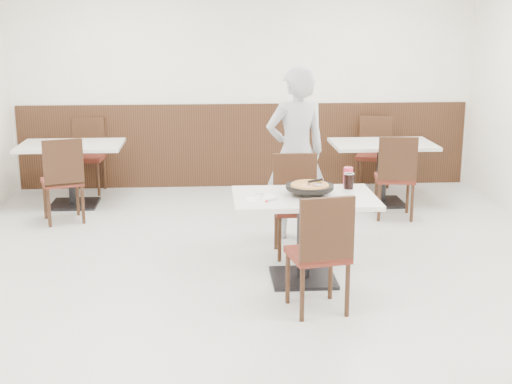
{
  "coord_description": "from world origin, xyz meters",
  "views": [
    {
      "loc": [
        -0.51,
        -5.81,
        2.24
      ],
      "look_at": [
        -0.12,
        -0.3,
        0.86
      ],
      "focal_mm": 50.0,
      "sensor_mm": 36.0,
      "label": 1
    }
  ],
  "objects": [
    {
      "name": "bg_table_left",
      "position": [
        -2.11,
        2.62,
        0.38
      ],
      "size": [
        1.26,
        0.89,
        0.75
      ],
      "primitive_type": null,
      "rotation": [
        0.0,
        0.0,
        0.07
      ],
      "color": "silver",
      "rests_on": "floor"
    },
    {
      "name": "bg_chair_right_far",
      "position": [
        1.64,
        3.09,
        0.47
      ],
      "size": [
        0.54,
        0.54,
        0.95
      ],
      "primitive_type": null,
      "rotation": [
        0.0,
        0.0,
        2.8
      ],
      "color": "black",
      "rests_on": "floor"
    },
    {
      "name": "trivet",
      "position": [
        0.42,
        -0.01,
        0.77
      ],
      "size": [
        0.15,
        0.15,
        0.04
      ],
      "primitive_type": "cylinder",
      "rotation": [
        0.0,
        0.0,
        -0.11
      ],
      "color": "black",
      "rests_on": "main_table"
    },
    {
      "name": "main_table",
      "position": [
        0.31,
        -0.03,
        0.38
      ],
      "size": [
        1.28,
        0.93,
        0.75
      ],
      "primitive_type": null,
      "rotation": [
        0.0,
        0.0,
        -0.11
      ],
      "color": "silver",
      "rests_on": "floor"
    },
    {
      "name": "napkin",
      "position": [
        -0.1,
        -0.14,
        0.75
      ],
      "size": [
        0.18,
        0.18,
        0.0
      ],
      "primitive_type": "cube",
      "rotation": [
        0.0,
        0.0,
        0.03
      ],
      "color": "white",
      "rests_on": "main_table"
    },
    {
      "name": "diner_person",
      "position": [
        0.39,
        1.23,
        0.87
      ],
      "size": [
        0.73,
        0.57,
        1.75
      ],
      "primitive_type": "imported",
      "rotation": [
        0.0,
        0.0,
        3.41
      ],
      "color": "silver",
      "rests_on": "floor"
    },
    {
      "name": "wainscot_back",
      "position": [
        0.0,
        3.48,
        0.55
      ],
      "size": [
        5.9,
        0.03,
        1.1
      ],
      "primitive_type": "cube",
      "color": "black",
      "rests_on": "floor"
    },
    {
      "name": "bg_chair_left_far",
      "position": [
        -2.04,
        3.25,
        0.47
      ],
      "size": [
        0.45,
        0.45,
        0.95
      ],
      "primitive_type": null,
      "rotation": [
        0.0,
        0.0,
        3.07
      ],
      "color": "black",
      "rests_on": "floor"
    },
    {
      "name": "fork",
      "position": [
        -0.06,
        -0.1,
        0.77
      ],
      "size": [
        0.07,
        0.16,
        0.0
      ],
      "primitive_type": "cube",
      "rotation": [
        0.0,
        0.0,
        -0.32
      ],
      "color": "white",
      "rests_on": "side_plate"
    },
    {
      "name": "pizza_pan",
      "position": [
        0.36,
        -0.0,
        0.79
      ],
      "size": [
        0.4,
        0.4,
        0.01
      ],
      "primitive_type": "cylinder",
      "rotation": [
        0.0,
        0.0,
        -0.11
      ],
      "color": "black",
      "rests_on": "trivet"
    },
    {
      "name": "wall_front",
      "position": [
        0.0,
        -3.5,
        1.4
      ],
      "size": [
        6.0,
        0.04,
        2.8
      ],
      "primitive_type": "cube",
      "color": "silver",
      "rests_on": "floor"
    },
    {
      "name": "cola_glass",
      "position": [
        0.73,
        0.19,
        0.81
      ],
      "size": [
        0.09,
        0.09,
        0.13
      ],
      "primitive_type": "cylinder",
      "rotation": [
        0.0,
        0.0,
        -0.11
      ],
      "color": "black",
      "rests_on": "main_table"
    },
    {
      "name": "bg_chair_right_near",
      "position": [
        1.59,
        1.85,
        0.47
      ],
      "size": [
        0.47,
        0.47,
        0.95
      ],
      "primitive_type": null,
      "rotation": [
        0.0,
        0.0,
        -0.14
      ],
      "color": "black",
      "rests_on": "floor"
    },
    {
      "name": "chair_far",
      "position": [
        0.33,
        0.62,
        0.47
      ],
      "size": [
        0.42,
        0.42,
        0.95
      ],
      "primitive_type": null,
      "rotation": [
        0.0,
        0.0,
        3.14
      ],
      "color": "black",
      "rests_on": "floor"
    },
    {
      "name": "side_plate",
      "position": [
        -0.02,
        -0.1,
        0.76
      ],
      "size": [
        0.19,
        0.19,
        0.01
      ],
      "primitive_type": "cylinder",
      "rotation": [
        0.0,
        0.0,
        -0.11
      ],
      "color": "white",
      "rests_on": "napkin"
    },
    {
      "name": "red_cup",
      "position": [
        0.75,
        0.33,
        0.83
      ],
      "size": [
        0.09,
        0.09,
        0.16
      ],
      "primitive_type": "cylinder",
      "rotation": [
        0.0,
        0.0,
        -0.11
      ],
      "color": "#CF2544",
      "rests_on": "main_table"
    },
    {
      "name": "pizza",
      "position": [
        0.36,
        0.01,
        0.81
      ],
      "size": [
        0.33,
        0.33,
        0.02
      ],
      "primitive_type": "cylinder",
      "rotation": [
        0.0,
        0.0,
        -0.11
      ],
      "color": "#DE9950",
      "rests_on": "pizza_pan"
    },
    {
      "name": "bg_table_right",
      "position": [
        1.59,
        2.44,
        0.38
      ],
      "size": [
        1.24,
        0.86,
        0.75
      ],
      "primitive_type": null,
      "rotation": [
        0.0,
        0.0,
        0.05
      ],
      "color": "silver",
      "rests_on": "floor"
    },
    {
      "name": "pizza_server",
      "position": [
        0.42,
        -0.02,
        0.84
      ],
      "size": [
        0.08,
        0.1,
        0.0
      ],
      "primitive_type": "cube",
      "rotation": [
        0.0,
        0.0,
        0.06
      ],
      "color": "white",
      "rests_on": "pizza"
    },
    {
      "name": "bg_chair_left_near",
      "position": [
        -2.1,
        1.94,
        0.47
      ],
      "size": [
        0.53,
        0.53,
        0.95
      ],
      "primitive_type": null,
      "rotation": [
        0.0,
        0.0,
        0.33
      ],
      "color": "black",
      "rests_on": "floor"
    },
    {
      "name": "chair_near",
      "position": [
        0.33,
        -0.68,
        0.47
      ],
      "size": [
        0.49,
        0.49,
        0.95
      ],
      "primitive_type": null,
      "rotation": [
        0.0,
        0.0,
        0.19
      ],
      "color": "black",
      "rests_on": "floor"
    },
    {
      "name": "floor",
      "position": [
        0.0,
        0.0,
        0.0
      ],
      "size": [
        7.0,
        7.0,
        0.0
      ],
      "primitive_type": "plane",
      "color": "#A5A5A1",
      "rests_on": "ground"
    },
    {
      "name": "wall_back",
      "position": [
        0.0,
        3.5,
        1.4
      ],
      "size": [
        6.0,
        0.04,
        2.8
      ],
      "primitive_type": "cube",
      "color": "silver",
      "rests_on": "floor"
    }
  ]
}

